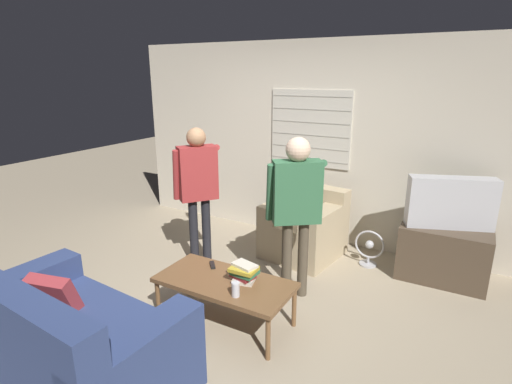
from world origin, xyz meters
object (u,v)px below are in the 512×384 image
(coffee_table, at_px, (225,284))
(tv, at_px, (451,203))
(floor_fan, at_px, (369,248))
(armchair_beige, at_px, (305,228))
(couch_blue, at_px, (68,342))
(person_left_standing, at_px, (198,180))
(book_stack, at_px, (244,272))
(person_right_standing, at_px, (296,198))
(spare_remote, at_px, (212,265))
(soda_can, at_px, (236,289))

(coffee_table, xyz_separation_m, tv, (1.60, 1.83, 0.48))
(coffee_table, xyz_separation_m, floor_fan, (0.84, 1.74, -0.17))
(armchair_beige, distance_m, floor_fan, 0.78)
(couch_blue, bearing_deg, floor_fan, 68.40)
(person_left_standing, xyz_separation_m, book_stack, (1.05, -0.77, -0.50))
(coffee_table, distance_m, person_left_standing, 1.38)
(armchair_beige, height_order, person_right_standing, person_right_standing)
(person_right_standing, distance_m, spare_remote, 1.00)
(tv, distance_m, person_right_standing, 1.68)
(spare_remote, xyz_separation_m, floor_fan, (1.08, 1.57, -0.22))
(tv, bearing_deg, book_stack, 30.54)
(person_right_standing, xyz_separation_m, book_stack, (-0.18, -0.66, -0.52))
(coffee_table, relative_size, person_right_standing, 0.75)
(book_stack, bearing_deg, tv, 50.78)
(tv, relative_size, spare_remote, 7.11)
(couch_blue, height_order, tv, tv)
(armchair_beige, xyz_separation_m, floor_fan, (0.76, 0.08, -0.13))
(book_stack, distance_m, spare_remote, 0.42)
(coffee_table, height_order, person_left_standing, person_left_standing)
(couch_blue, relative_size, tv, 1.94)
(armchair_beige, bearing_deg, coffee_table, 95.70)
(person_right_standing, distance_m, floor_fan, 1.39)
(couch_blue, bearing_deg, armchair_beige, 81.52)
(person_left_standing, distance_m, book_stack, 1.40)
(coffee_table, relative_size, tv, 1.37)
(tv, relative_size, floor_fan, 2.05)
(tv, relative_size, soda_can, 6.93)
(soda_can, bearing_deg, book_stack, 104.80)
(book_stack, xyz_separation_m, floor_fan, (0.68, 1.68, -0.29))
(person_left_standing, bearing_deg, spare_remote, -98.31)
(armchair_beige, xyz_separation_m, soda_can, (0.15, -1.83, 0.14))
(tv, bearing_deg, floor_fan, -13.56)
(couch_blue, distance_m, tv, 3.72)
(armchair_beige, xyz_separation_m, book_stack, (0.09, -1.60, 0.16))
(armchair_beige, bearing_deg, couch_blue, 85.40)
(spare_remote, bearing_deg, coffee_table, -76.86)
(coffee_table, bearing_deg, couch_blue, -116.28)
(coffee_table, height_order, spare_remote, spare_remote)
(person_left_standing, relative_size, book_stack, 6.42)
(spare_remote, bearing_deg, person_right_standing, 1.12)
(person_right_standing, relative_size, book_stack, 6.45)
(couch_blue, distance_m, person_right_standing, 2.19)
(armchair_beige, relative_size, soda_can, 7.45)
(floor_fan, bearing_deg, spare_remote, -124.47)
(armchair_beige, distance_m, person_left_standing, 1.43)
(couch_blue, relative_size, person_right_standing, 1.06)
(couch_blue, height_order, soda_can, couch_blue)
(coffee_table, xyz_separation_m, book_stack, (0.16, 0.06, 0.12))
(book_stack, bearing_deg, person_left_standing, 143.75)
(person_right_standing, xyz_separation_m, floor_fan, (0.49, 1.01, -0.81))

